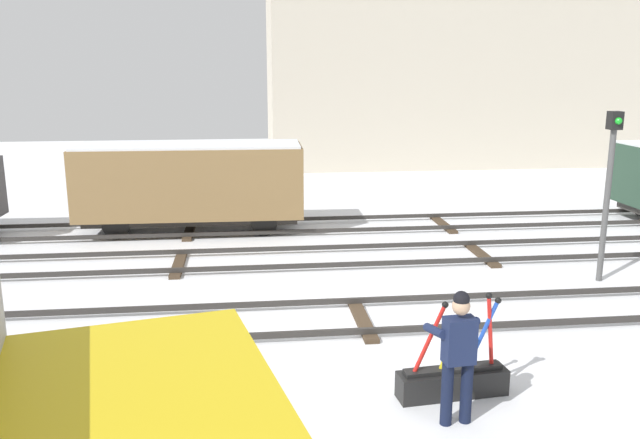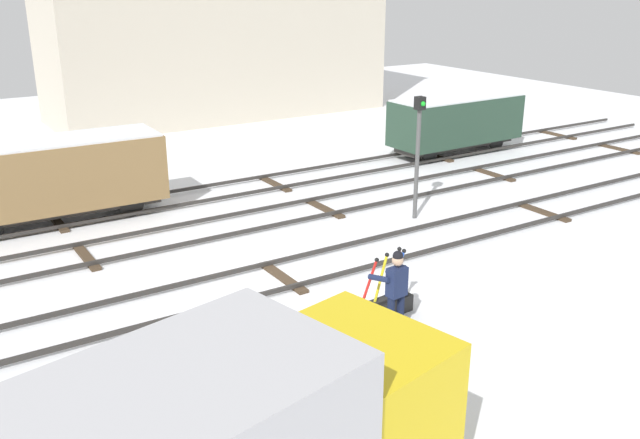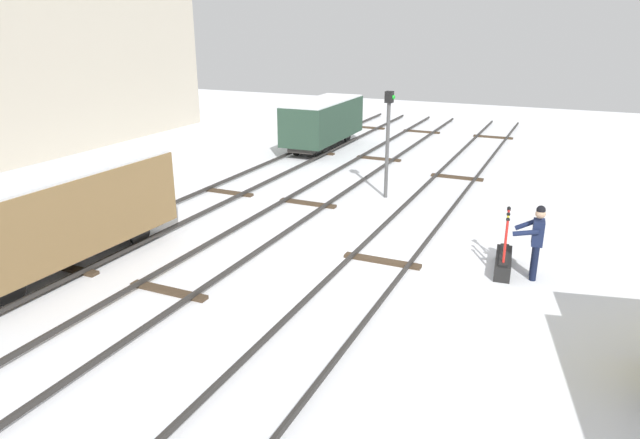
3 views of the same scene
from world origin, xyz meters
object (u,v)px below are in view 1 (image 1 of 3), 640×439
Objects in this scene: rail_worker at (458,349)px; signal_post at (609,178)px; freight_car_far_end at (191,182)px; switch_lever_frame at (453,379)px.

rail_worker is 0.50× the size of signal_post.
freight_car_far_end is at bearing 149.73° from signal_post.
rail_worker is 0.30× the size of freight_car_far_end.
freight_car_far_end is (-8.75, 5.11, -0.80)m from signal_post.
signal_post is 0.59× the size of freight_car_far_end.
signal_post is 10.16m from freight_car_far_end.
freight_car_far_end is (-4.18, 9.54, 1.13)m from switch_lever_frame.
switch_lever_frame is 6.65m from signal_post.
rail_worker reaches higher than switch_lever_frame.
switch_lever_frame is 0.26× the size of freight_car_far_end.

